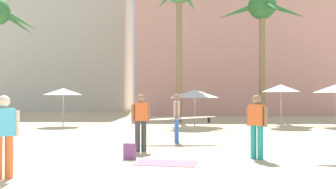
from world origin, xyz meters
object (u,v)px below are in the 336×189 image
at_px(cafe_umbrella_0, 63,92).
at_px(cafe_umbrella_2, 195,94).
at_px(person_mid_right, 177,117).
at_px(cafe_umbrella_3, 336,89).
at_px(person_near_right, 141,120).
at_px(person_mid_center, 4,133).
at_px(palm_tree_far_left, 262,15).
at_px(person_far_left, 257,124).
at_px(backpack, 130,151).
at_px(cafe_umbrella_1, 281,88).
at_px(beach_towel, 166,163).

height_order(cafe_umbrella_0, cafe_umbrella_2, cafe_umbrella_0).
height_order(cafe_umbrella_0, person_mid_right, cafe_umbrella_0).
bearing_deg(cafe_umbrella_0, cafe_umbrella_2, 0.39).
bearing_deg(cafe_umbrella_3, person_near_right, -136.99).
distance_m(person_mid_right, person_mid_center, 6.74).
relative_size(person_mid_right, person_near_right, 1.68).
xyz_separation_m(cafe_umbrella_2, person_mid_right, (-1.00, -7.44, -0.94)).
relative_size(cafe_umbrella_2, person_near_right, 1.60).
bearing_deg(cafe_umbrella_0, person_mid_right, -48.39).
distance_m(cafe_umbrella_0, person_mid_right, 9.94).
relative_size(palm_tree_far_left, person_mid_right, 3.15).
relative_size(cafe_umbrella_3, person_far_left, 1.45).
height_order(cafe_umbrella_3, backpack, cafe_umbrella_3).
bearing_deg(cafe_umbrella_0, cafe_umbrella_1, -2.25).
bearing_deg(person_near_right, cafe_umbrella_3, 109.72).
distance_m(cafe_umbrella_3, backpack, 14.87).
bearing_deg(person_mid_right, person_far_left, 123.42).
relative_size(cafe_umbrella_2, backpack, 6.63).
xyz_separation_m(cafe_umbrella_0, backpack, (5.33, -10.80, -1.80)).
distance_m(cafe_umbrella_2, person_mid_center, 14.00).
relative_size(cafe_umbrella_3, backpack, 5.90).
bearing_deg(person_far_left, palm_tree_far_left, 25.73).
distance_m(cafe_umbrella_1, beach_towel, 12.61).
relative_size(cafe_umbrella_3, person_near_right, 1.42).
bearing_deg(palm_tree_far_left, cafe_umbrella_2, -135.71).
bearing_deg(person_near_right, cafe_umbrella_1, 119.34).
bearing_deg(person_mid_center, palm_tree_far_left, 117.76).
xyz_separation_m(cafe_umbrella_1, person_mid_right, (-5.73, -6.91, -1.22)).
distance_m(beach_towel, backpack, 1.15).
bearing_deg(palm_tree_far_left, beach_towel, -111.02).
bearing_deg(person_mid_center, backpack, 102.36).
bearing_deg(palm_tree_far_left, person_near_right, -116.33).
relative_size(beach_towel, person_near_right, 0.88).
height_order(cafe_umbrella_0, person_mid_center, cafe_umbrella_0).
bearing_deg(backpack, person_far_left, -69.19).
height_order(cafe_umbrella_1, person_far_left, cafe_umbrella_1).
height_order(cafe_umbrella_1, beach_towel, cafe_umbrella_1).
distance_m(palm_tree_far_left, person_near_right, 17.30).
relative_size(cafe_umbrella_3, beach_towel, 1.62).
bearing_deg(person_mid_center, person_near_right, 113.26).
height_order(palm_tree_far_left, backpack, palm_tree_far_left).
bearing_deg(cafe_umbrella_2, person_mid_right, -97.68).
height_order(cafe_umbrella_2, beach_towel, cafe_umbrella_2).
distance_m(palm_tree_far_left, cafe_umbrella_1, 7.63).
height_order(cafe_umbrella_1, person_mid_center, cafe_umbrella_1).
xyz_separation_m(cafe_umbrella_1, person_far_left, (-3.57, -10.19, -1.23)).
bearing_deg(person_far_left, cafe_umbrella_2, 45.73).
bearing_deg(cafe_umbrella_2, cafe_umbrella_3, -1.02).
height_order(cafe_umbrella_2, person_mid_right, cafe_umbrella_2).
xyz_separation_m(person_mid_right, person_near_right, (-1.09, -2.02, 0.01)).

